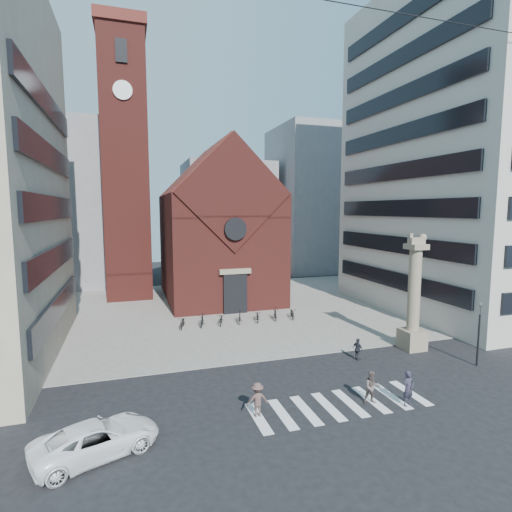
# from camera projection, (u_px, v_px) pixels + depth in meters

# --- Properties ---
(ground) EXTENTS (120.00, 120.00, 0.00)m
(ground) POSITION_uv_depth(u_px,v_px,m) (306.00, 383.00, 24.00)
(ground) COLOR black
(ground) RESTS_ON ground
(piazza) EXTENTS (46.00, 30.00, 0.05)m
(piazza) POSITION_uv_depth(u_px,v_px,m) (230.00, 308.00, 41.99)
(piazza) COLOR #9D988E
(piazza) RESTS_ON ground
(zebra_crossing) EXTENTS (10.20, 3.20, 0.01)m
(zebra_crossing) POSITION_uv_depth(u_px,v_px,m) (339.00, 405.00, 21.33)
(zebra_crossing) COLOR white
(zebra_crossing) RESTS_ON ground
(church) EXTENTS (12.00, 16.65, 18.00)m
(church) POSITION_uv_depth(u_px,v_px,m) (217.00, 230.00, 46.78)
(church) COLOR maroon
(church) RESTS_ON ground
(campanile) EXTENTS (5.50, 5.50, 31.20)m
(campanile) POSITION_uv_depth(u_px,v_px,m) (125.00, 162.00, 45.67)
(campanile) COLOR maroon
(campanile) RESTS_ON ground
(building_right) EXTENTS (18.00, 22.00, 32.00)m
(building_right) POSITION_uv_depth(u_px,v_px,m) (474.00, 154.00, 40.72)
(building_right) COLOR beige
(building_right) RESTS_ON ground
(bg_block_left) EXTENTS (16.00, 14.00, 22.00)m
(bg_block_left) POSITION_uv_depth(u_px,v_px,m) (51.00, 205.00, 54.58)
(bg_block_left) COLOR gray
(bg_block_left) RESTS_ON ground
(bg_block_mid) EXTENTS (14.00, 12.00, 18.00)m
(bg_block_mid) POSITION_uv_depth(u_px,v_px,m) (227.00, 218.00, 67.36)
(bg_block_mid) COLOR gray
(bg_block_mid) RESTS_ON ground
(bg_block_right) EXTENTS (16.00, 14.00, 24.00)m
(bg_block_right) POSITION_uv_depth(u_px,v_px,m) (321.00, 200.00, 68.98)
(bg_block_right) COLOR gray
(bg_block_right) RESTS_ON ground
(lion_column) EXTENTS (1.63, 1.60, 8.68)m
(lion_column) POSITION_uv_depth(u_px,v_px,m) (414.00, 304.00, 29.45)
(lion_column) COLOR gray
(lion_column) RESTS_ON ground
(traffic_light) EXTENTS (0.13, 0.16, 4.30)m
(traffic_light) POSITION_uv_depth(u_px,v_px,m) (479.00, 332.00, 26.40)
(traffic_light) COLOR black
(traffic_light) RESTS_ON ground
(white_car) EXTENTS (5.71, 4.11, 1.44)m
(white_car) POSITION_uv_depth(u_px,v_px,m) (97.00, 439.00, 16.89)
(white_car) COLOR white
(white_car) RESTS_ON ground
(pedestrian_0) EXTENTS (0.77, 0.59, 1.91)m
(pedestrian_0) POSITION_uv_depth(u_px,v_px,m) (408.00, 388.00, 21.13)
(pedestrian_0) COLOR #2A2736
(pedestrian_0) RESTS_ON ground
(pedestrian_1) EXTENTS (1.00, 0.85, 1.79)m
(pedestrian_1) POSITION_uv_depth(u_px,v_px,m) (372.00, 387.00, 21.40)
(pedestrian_1) COLOR #5C4E4A
(pedestrian_1) RESTS_ON ground
(pedestrian_2) EXTENTS (0.60, 0.97, 1.54)m
(pedestrian_2) POSITION_uv_depth(u_px,v_px,m) (358.00, 349.00, 27.58)
(pedestrian_2) COLOR #292A32
(pedestrian_2) RESTS_ON ground
(pedestrian_3) EXTENTS (1.13, 0.65, 1.74)m
(pedestrian_3) POSITION_uv_depth(u_px,v_px,m) (257.00, 399.00, 20.07)
(pedestrian_3) COLOR brown
(pedestrian_3) RESTS_ON ground
(scooter_0) EXTENTS (1.17, 2.05, 1.02)m
(scooter_0) POSITION_uv_depth(u_px,v_px,m) (183.00, 322.00, 34.91)
(scooter_0) COLOR black
(scooter_0) RESTS_ON piazza
(scooter_1) EXTENTS (1.01, 1.96, 1.13)m
(scooter_1) POSITION_uv_depth(u_px,v_px,m) (202.00, 320.00, 35.42)
(scooter_1) COLOR black
(scooter_1) RESTS_ON piazza
(scooter_2) EXTENTS (1.17, 2.05, 1.02)m
(scooter_2) POSITION_uv_depth(u_px,v_px,m) (221.00, 319.00, 35.95)
(scooter_2) COLOR black
(scooter_2) RESTS_ON piazza
(scooter_3) EXTENTS (1.01, 1.96, 1.13)m
(scooter_3) POSITION_uv_depth(u_px,v_px,m) (240.00, 317.00, 36.46)
(scooter_3) COLOR black
(scooter_3) RESTS_ON piazza
(scooter_4) EXTENTS (1.17, 2.05, 1.02)m
(scooter_4) POSITION_uv_depth(u_px,v_px,m) (258.00, 316.00, 36.99)
(scooter_4) COLOR black
(scooter_4) RESTS_ON piazza
(scooter_5) EXTENTS (1.01, 1.96, 1.13)m
(scooter_5) POSITION_uv_depth(u_px,v_px,m) (275.00, 314.00, 37.50)
(scooter_5) COLOR black
(scooter_5) RESTS_ON piazza
(scooter_6) EXTENTS (1.17, 2.05, 1.02)m
(scooter_6) POSITION_uv_depth(u_px,v_px,m) (292.00, 313.00, 38.03)
(scooter_6) COLOR black
(scooter_6) RESTS_ON piazza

